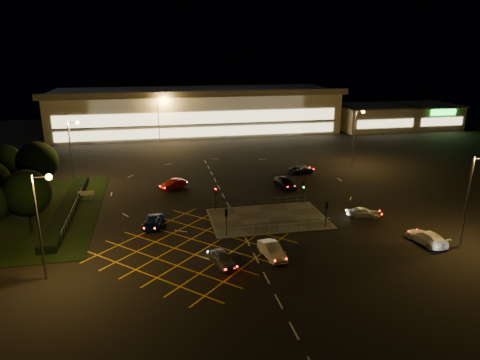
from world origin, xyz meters
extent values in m
plane|color=black|center=(0.00, 0.00, 0.00)|extent=(180.00, 180.00, 0.00)
cube|color=#4C4944|center=(2.00, -2.00, 0.06)|extent=(14.00, 9.00, 0.12)
cube|color=black|center=(-28.00, 6.00, 0.04)|extent=(18.00, 30.00, 0.08)
cube|color=black|center=(-23.00, 6.00, 0.50)|extent=(2.00, 26.00, 1.00)
cube|color=beige|center=(0.00, 62.00, 5.00)|extent=(70.00, 25.00, 10.00)
cube|color=slate|center=(0.00, 62.00, 10.20)|extent=(72.00, 26.50, 0.60)
cube|color=#FFEAA5|center=(0.00, 49.45, 5.00)|extent=(66.00, 0.20, 3.00)
cube|color=#FFEAA5|center=(0.00, 49.45, 1.80)|extent=(66.00, 0.20, 2.20)
cube|color=beige|center=(46.00, 54.00, 3.00)|extent=(18.00, 14.00, 6.00)
cube|color=slate|center=(46.00, 54.00, 6.15)|extent=(18.80, 14.80, 0.40)
cube|color=#FFEAA5|center=(46.00, 46.95, 2.60)|extent=(15.30, 0.20, 2.00)
cube|color=beige|center=(62.00, 54.00, 3.00)|extent=(14.00, 14.00, 6.00)
cube|color=slate|center=(62.00, 54.00, 6.15)|extent=(14.80, 14.80, 0.40)
cube|color=#FFEAA5|center=(62.00, 46.95, 2.60)|extent=(11.90, 0.20, 2.00)
cube|color=#19E533|center=(62.00, 46.85, 5.00)|extent=(7.00, 0.30, 1.40)
cylinder|color=slate|center=(-22.00, -12.00, 5.00)|extent=(0.20, 0.20, 10.00)
cylinder|color=slate|center=(-21.30, -12.00, 9.80)|extent=(1.40, 0.12, 0.12)
sphere|color=orange|center=(-20.60, -12.00, 9.75)|extent=(0.56, 0.56, 0.56)
cylinder|color=slate|center=(20.00, -14.00, 5.00)|extent=(0.20, 0.20, 10.00)
cylinder|color=slate|center=(20.70, -14.00, 9.80)|extent=(1.40, 0.12, 0.12)
cylinder|color=slate|center=(-24.00, 18.00, 5.00)|extent=(0.20, 0.20, 10.00)
cylinder|color=slate|center=(-23.30, 18.00, 9.80)|extent=(1.40, 0.12, 0.12)
sphere|color=orange|center=(-22.60, 18.00, 9.75)|extent=(0.56, 0.56, 0.56)
cylinder|color=slate|center=(24.00, 20.00, 5.00)|extent=(0.20, 0.20, 10.00)
cylinder|color=slate|center=(24.70, 20.00, 9.80)|extent=(1.40, 0.12, 0.12)
sphere|color=orange|center=(25.40, 20.00, 9.75)|extent=(0.56, 0.56, 0.56)
cylinder|color=slate|center=(-10.00, 48.00, 5.00)|extent=(0.20, 0.20, 10.00)
cylinder|color=slate|center=(-9.30, 48.00, 9.80)|extent=(1.40, 0.12, 0.12)
sphere|color=orange|center=(-8.60, 48.00, 9.75)|extent=(0.56, 0.56, 0.56)
cylinder|color=slate|center=(30.00, 50.00, 5.00)|extent=(0.20, 0.20, 10.00)
cylinder|color=slate|center=(30.70, 50.00, 9.80)|extent=(1.40, 0.12, 0.12)
sphere|color=orange|center=(31.40, 50.00, 9.75)|extent=(0.56, 0.56, 0.56)
cylinder|color=black|center=(-4.00, -6.00, 1.62)|extent=(0.10, 0.10, 3.00)
cube|color=black|center=(-4.00, -6.00, 2.82)|extent=(0.28, 0.18, 0.90)
sphere|color=#19FF33|center=(-4.00, -5.87, 2.82)|extent=(0.16, 0.16, 0.16)
cylinder|color=black|center=(8.00, -6.00, 1.62)|extent=(0.10, 0.10, 3.00)
cube|color=black|center=(8.00, -6.00, 2.82)|extent=(0.28, 0.18, 0.90)
sphere|color=#19FF33|center=(8.00, -5.87, 2.82)|extent=(0.16, 0.16, 0.16)
cylinder|color=black|center=(-4.00, 2.00, 1.62)|extent=(0.10, 0.10, 3.00)
cube|color=black|center=(-4.00, 2.00, 2.82)|extent=(0.28, 0.18, 0.90)
sphere|color=#FF0C0C|center=(-4.00, 1.87, 2.82)|extent=(0.16, 0.16, 0.16)
cylinder|color=black|center=(8.00, 2.00, 1.62)|extent=(0.10, 0.10, 3.00)
cube|color=black|center=(8.00, 2.00, 2.82)|extent=(0.28, 0.18, 0.90)
sphere|color=#19FF33|center=(8.00, 1.87, 2.82)|extent=(0.16, 0.16, 0.16)
cylinder|color=black|center=(-28.00, 14.00, 1.44)|extent=(0.36, 0.36, 2.88)
sphere|color=black|center=(-28.00, 14.00, 4.96)|extent=(5.76, 5.76, 5.76)
cylinder|color=black|center=(-34.00, 20.00, 1.17)|extent=(0.36, 0.36, 2.34)
sphere|color=black|center=(-34.00, 20.00, 4.03)|extent=(4.68, 4.68, 4.68)
cylinder|color=black|center=(-26.00, 0.00, 1.35)|extent=(0.36, 0.36, 2.70)
sphere|color=black|center=(-26.00, 0.00, 4.65)|extent=(5.40, 5.40, 5.40)
imported|color=#BABDC2|center=(-5.62, -12.74, 0.70)|extent=(2.68, 4.39, 1.40)
imported|color=silver|center=(-0.35, -12.05, 0.73)|extent=(2.13, 4.61, 1.46)
imported|color=#0D1B4E|center=(-12.14, -1.62, 0.62)|extent=(2.89, 4.75, 1.23)
imported|color=black|center=(7.96, 10.03, 0.72)|extent=(2.89, 5.25, 1.44)
imported|color=silver|center=(14.00, -3.93, 0.66)|extent=(4.16, 2.60, 1.32)
imported|color=maroon|center=(-8.88, 12.88, 0.70)|extent=(4.30, 3.66, 1.39)
imported|color=black|center=(13.06, 16.74, 0.63)|extent=(4.89, 3.06, 1.26)
imported|color=white|center=(17.05, -12.44, 0.72)|extent=(2.80, 5.21, 1.44)
camera|label=1|loc=(-11.60, -50.09, 20.25)|focal=32.00mm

